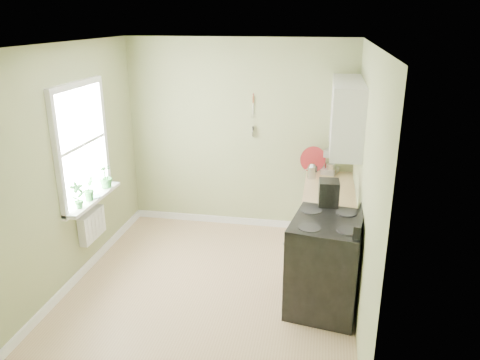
% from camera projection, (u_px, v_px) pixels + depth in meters
% --- Properties ---
extents(floor, '(3.20, 3.60, 0.02)m').
position_uv_depth(floor, '(211.00, 288.00, 5.38)').
color(floor, tan).
rests_on(floor, ground).
extents(ceiling, '(3.20, 3.60, 0.02)m').
position_uv_depth(ceiling, '(205.00, 43.00, 4.48)').
color(ceiling, white).
rests_on(ceiling, wall_back).
extents(wall_back, '(3.20, 0.02, 2.70)m').
position_uv_depth(wall_back, '(239.00, 136.00, 6.61)').
color(wall_back, '#98A06D').
rests_on(wall_back, floor).
extents(wall_left, '(0.02, 3.60, 2.70)m').
position_uv_depth(wall_left, '(68.00, 169.00, 5.21)').
color(wall_left, '#98A06D').
rests_on(wall_left, floor).
extents(wall_right, '(0.02, 3.60, 2.70)m').
position_uv_depth(wall_right, '(365.00, 186.00, 4.66)').
color(wall_right, '#98A06D').
rests_on(wall_right, floor).
extents(base_cabinets, '(0.60, 1.60, 0.87)m').
position_uv_depth(base_cabinets, '(328.00, 226.00, 5.94)').
color(base_cabinets, silver).
rests_on(base_cabinets, floor).
extents(countertop, '(0.64, 1.60, 0.04)m').
position_uv_depth(countertop, '(330.00, 192.00, 5.80)').
color(countertop, tan).
rests_on(countertop, base_cabinets).
extents(upper_cabinets, '(0.35, 1.40, 0.80)m').
position_uv_depth(upper_cabinets, '(346.00, 115.00, 5.55)').
color(upper_cabinets, silver).
rests_on(upper_cabinets, wall_right).
extents(window, '(0.06, 1.14, 1.44)m').
position_uv_depth(window, '(81.00, 144.00, 5.41)').
color(window, white).
rests_on(window, wall_left).
extents(window_sill, '(0.18, 1.14, 0.04)m').
position_uv_depth(window_sill, '(93.00, 199.00, 5.62)').
color(window_sill, white).
rests_on(window_sill, wall_left).
extents(radiator, '(0.12, 0.50, 0.35)m').
position_uv_depth(radiator, '(92.00, 225.00, 5.69)').
color(radiator, white).
rests_on(radiator, wall_left).
extents(wall_utensils, '(0.02, 0.14, 0.58)m').
position_uv_depth(wall_utensils, '(253.00, 122.00, 6.48)').
color(wall_utensils, tan).
rests_on(wall_utensils, wall_back).
extents(stove, '(0.84, 0.93, 1.14)m').
position_uv_depth(stove, '(326.00, 264.00, 4.88)').
color(stove, black).
rests_on(stove, floor).
extents(stand_mixer, '(0.27, 0.34, 0.37)m').
position_uv_depth(stand_mixer, '(331.00, 161.00, 6.42)').
color(stand_mixer, '#B2B2B7').
rests_on(stand_mixer, countertop).
extents(kettle, '(0.20, 0.12, 0.20)m').
position_uv_depth(kettle, '(312.00, 171.00, 6.21)').
color(kettle, silver).
rests_on(kettle, countertop).
extents(coffee_maker, '(0.22, 0.25, 0.37)m').
position_uv_depth(coffee_maker, '(328.00, 198.00, 5.08)').
color(coffee_maker, black).
rests_on(coffee_maker, countertop).
extents(red_tray, '(0.36, 0.18, 0.36)m').
position_uv_depth(red_tray, '(313.00, 159.00, 6.44)').
color(red_tray, maroon).
rests_on(red_tray, countertop).
extents(jar, '(0.08, 0.08, 0.09)m').
position_uv_depth(jar, '(313.00, 208.00, 5.15)').
color(jar, '#C0BB94').
rests_on(jar, countertop).
extents(plant_a, '(0.18, 0.20, 0.32)m').
position_uv_depth(plant_a, '(78.00, 195.00, 5.23)').
color(plant_a, '#2D7231').
rests_on(plant_a, window_sill).
extents(plant_b, '(0.16, 0.18, 0.29)m').
position_uv_depth(plant_b, '(89.00, 189.00, 5.48)').
color(plant_b, '#2D7231').
rests_on(plant_b, window_sill).
extents(plant_c, '(0.23, 0.23, 0.30)m').
position_uv_depth(plant_c, '(105.00, 176.00, 5.88)').
color(plant_c, '#2D7231').
rests_on(plant_c, window_sill).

